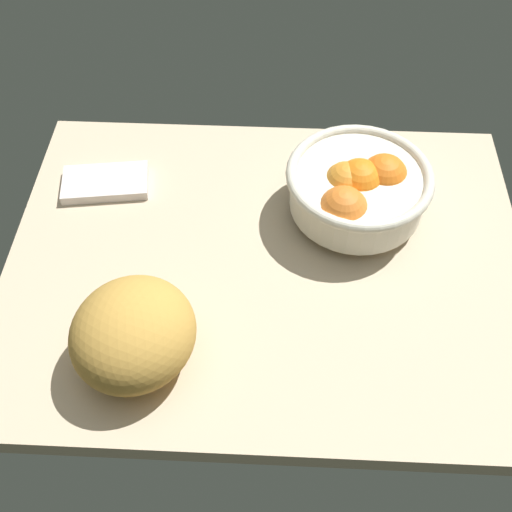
% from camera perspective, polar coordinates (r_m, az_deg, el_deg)
% --- Properties ---
extents(ground_plane, '(0.74, 0.57, 0.03)m').
position_cam_1_polar(ground_plane, '(0.91, 0.95, -0.86)').
color(ground_plane, '#CAB293').
extents(fruit_bowl, '(0.21, 0.21, 0.10)m').
position_cam_1_polar(fruit_bowl, '(0.92, 9.24, 6.08)').
color(fruit_bowl, silver).
rests_on(fruit_bowl, ground).
extents(bread_loaf, '(0.20, 0.21, 0.11)m').
position_cam_1_polar(bread_loaf, '(0.77, -11.08, -6.95)').
color(bread_loaf, gold).
rests_on(bread_loaf, ground).
extents(napkin_folded, '(0.14, 0.09, 0.02)m').
position_cam_1_polar(napkin_folded, '(1.01, -13.51, 6.50)').
color(napkin_folded, silver).
rests_on(napkin_folded, ground).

